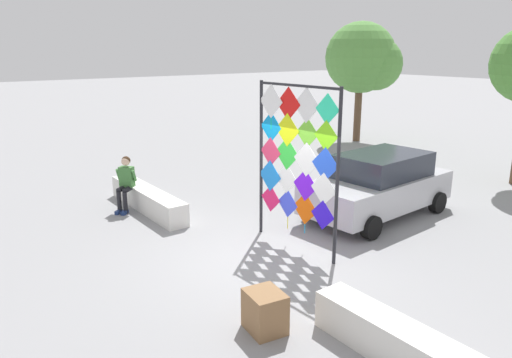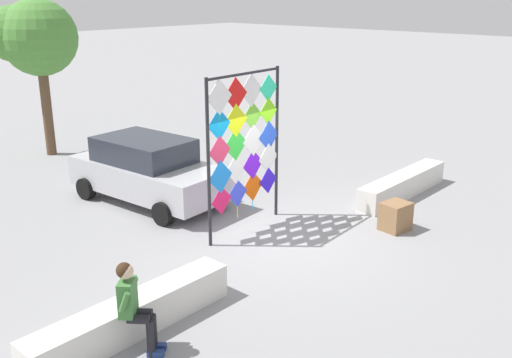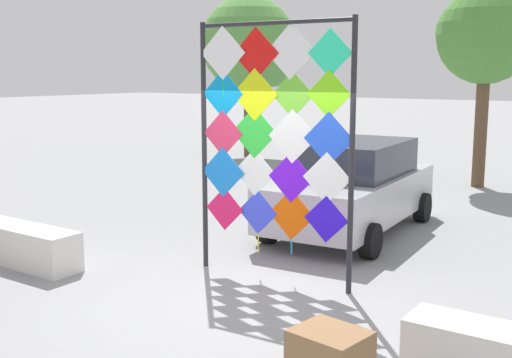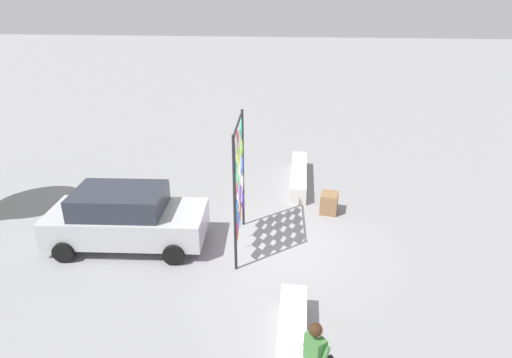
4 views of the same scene
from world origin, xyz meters
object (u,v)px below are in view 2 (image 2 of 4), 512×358
at_px(tree_broadleaf, 32,38).
at_px(seated_vendor, 134,301).
at_px(kite_display_rack, 245,141).
at_px(cardboard_box_large, 395,216).
at_px(parked_car, 148,170).

bearing_deg(tree_broadleaf, seated_vendor, -112.94).
height_order(seated_vendor, tree_broadleaf, tree_broadleaf).
height_order(kite_display_rack, tree_broadleaf, tree_broadleaf).
bearing_deg(cardboard_box_large, kite_display_rack, 131.41).
bearing_deg(cardboard_box_large, parked_car, 114.03).
relative_size(cardboard_box_large, tree_broadleaf, 0.13).
distance_m(parked_car, cardboard_box_large, 5.94).
relative_size(kite_display_rack, cardboard_box_large, 5.52).
height_order(kite_display_rack, parked_car, kite_display_rack).
height_order(kite_display_rack, seated_vendor, kite_display_rack).
distance_m(parked_car, tree_broadleaf, 6.51).
bearing_deg(kite_display_rack, tree_broadleaf, 88.65).
bearing_deg(kite_display_rack, parked_car, 95.09).
xyz_separation_m(kite_display_rack, seated_vendor, (-4.35, -1.93, -1.15)).
distance_m(kite_display_rack, cardboard_box_large, 3.64).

